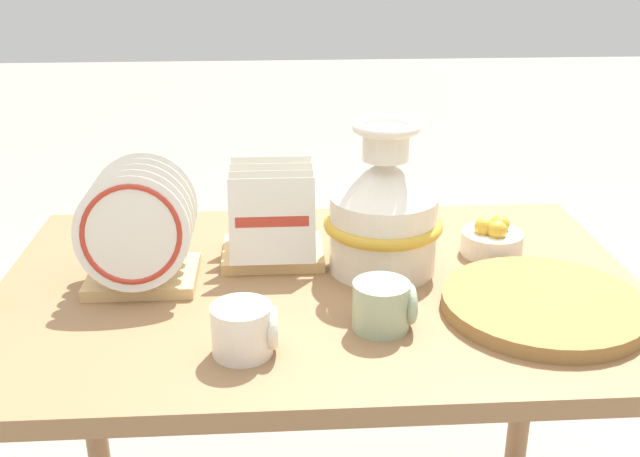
% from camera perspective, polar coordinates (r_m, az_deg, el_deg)
% --- Properties ---
extents(display_table, '(1.20, 0.79, 0.73)m').
position_cam_1_polar(display_table, '(1.45, 0.00, -7.42)').
color(display_table, olive).
rests_on(display_table, ground_plane).
extents(ceramic_vase, '(0.23, 0.23, 0.29)m').
position_cam_1_polar(ceramic_vase, '(1.42, 4.86, 1.30)').
color(ceramic_vase, silver).
rests_on(ceramic_vase, display_table).
extents(dish_rack_round_plates, '(0.20, 0.20, 0.23)m').
position_cam_1_polar(dish_rack_round_plates, '(1.41, -13.64, -0.73)').
color(dish_rack_round_plates, tan).
rests_on(dish_rack_round_plates, display_table).
extents(dish_rack_square_plates, '(0.20, 0.19, 0.19)m').
position_cam_1_polar(dish_rack_square_plates, '(1.49, -3.64, -0.13)').
color(dish_rack_square_plates, tan).
rests_on(dish_rack_square_plates, display_table).
extents(wicker_charger_stack, '(0.35, 0.35, 0.03)m').
position_cam_1_polar(wicker_charger_stack, '(1.36, 16.62, -5.57)').
color(wicker_charger_stack, olive).
rests_on(wicker_charger_stack, display_table).
extents(mug_cream_glaze, '(0.10, 0.10, 0.08)m').
position_cam_1_polar(mug_cream_glaze, '(1.18, -5.73, -7.67)').
color(mug_cream_glaze, silver).
rests_on(mug_cream_glaze, display_table).
extents(mug_sage_glaze, '(0.10, 0.10, 0.08)m').
position_cam_1_polar(mug_sage_glaze, '(1.24, 4.89, -5.86)').
color(mug_sage_glaze, '#9EB28E').
rests_on(mug_sage_glaze, display_table).
extents(fruit_bowl, '(0.12, 0.12, 0.08)m').
position_cam_1_polar(fruit_bowl, '(1.56, 12.97, -0.83)').
color(fruit_bowl, silver).
rests_on(fruit_bowl, display_table).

